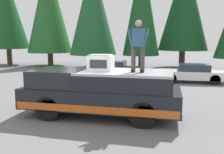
% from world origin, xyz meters
% --- Properties ---
extents(ground_plane, '(90.00, 90.00, 0.00)m').
position_xyz_m(ground_plane, '(0.00, 0.00, 0.00)').
color(ground_plane, slate).
extents(pickup_truck, '(2.01, 5.54, 1.65)m').
position_xyz_m(pickup_truck, '(-0.09, -0.31, 0.87)').
color(pickup_truck, black).
rests_on(pickup_truck, ground).
extents(compressor_unit, '(0.65, 0.84, 0.56)m').
position_xyz_m(compressor_unit, '(-0.14, -0.33, 1.93)').
color(compressor_unit, silver).
rests_on(compressor_unit, pickup_truck).
extents(person_on_truck_bed, '(0.29, 0.72, 1.69)m').
position_xyz_m(person_on_truck_bed, '(-0.25, -1.63, 2.55)').
color(person_on_truck_bed, '#423D38').
rests_on(person_on_truck_bed, pickup_truck).
extents(parked_car_white, '(1.64, 4.10, 1.16)m').
position_xyz_m(parked_car_white, '(7.98, -4.15, 0.58)').
color(parked_car_white, white).
rests_on(parked_car_white, ground).
extents(parked_car_black, '(1.64, 4.10, 1.16)m').
position_xyz_m(parked_car_black, '(9.11, 1.43, 0.58)').
color(parked_car_black, black).
rests_on(parked_car_black, ground).
extents(conifer_left, '(4.63, 4.63, 10.19)m').
position_xyz_m(conifer_left, '(16.23, -3.89, 5.93)').
color(conifer_left, '#4C3826').
rests_on(conifer_left, ground).
extents(conifer_center_left, '(3.36, 3.36, 10.46)m').
position_xyz_m(conifer_center_left, '(14.60, -0.09, 5.84)').
color(conifer_center_left, '#4C3826').
rests_on(conifer_center_left, ground).
extents(conifer_center_right, '(4.42, 4.42, 9.82)m').
position_xyz_m(conifer_center_right, '(14.20, 4.40, 5.54)').
color(conifer_center_right, '#4C3826').
rests_on(conifer_center_right, ground).
extents(conifer_right, '(4.47, 4.47, 10.54)m').
position_xyz_m(conifer_right, '(14.95, 9.25, 5.95)').
color(conifer_right, '#4C3826').
rests_on(conifer_right, ground).
extents(conifer_far_right, '(4.30, 4.30, 9.63)m').
position_xyz_m(conifer_far_right, '(14.76, 13.91, 5.68)').
color(conifer_far_right, '#4C3826').
rests_on(conifer_far_right, ground).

